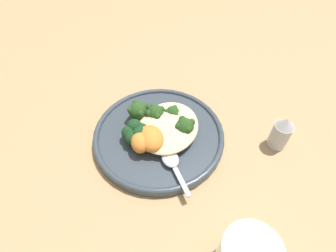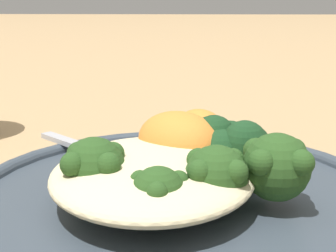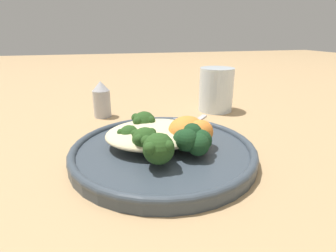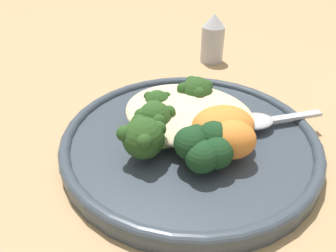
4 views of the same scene
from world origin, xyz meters
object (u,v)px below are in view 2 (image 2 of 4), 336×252
object	(u,v)px
broccoli_stalk_3	(273,168)
sweet_potato_chunk_1	(205,136)
sweet_potato_chunk_0	(189,141)
spoon	(109,152)
broccoli_stalk_1	(169,189)
plate	(180,203)
broccoli_stalk_0	(113,169)
kale_tuft	(237,145)
quinoa_mound	(158,175)
broccoli_stalk_2	(214,174)

from	to	relation	value
broccoli_stalk_3	sweet_potato_chunk_1	size ratio (longest dim) A/B	2.05
sweet_potato_chunk_0	sweet_potato_chunk_1	bearing A→B (deg)	-36.23
sweet_potato_chunk_0	spoon	bearing A→B (deg)	68.33
broccoli_stalk_1	plate	bearing A→B (deg)	179.97
broccoli_stalk_0	kale_tuft	bearing A→B (deg)	175.07
broccoli_stalk_3	sweet_potato_chunk_1	world-z (taller)	broccoli_stalk_3
broccoli_stalk_3	sweet_potato_chunk_1	distance (m)	0.08
broccoli_stalk_3	sweet_potato_chunk_1	xyz separation A→B (m)	(0.07, 0.04, -0.00)
plate	broccoli_stalk_3	bearing A→B (deg)	-107.94
quinoa_mound	broccoli_stalk_3	xyz separation A→B (m)	(-0.01, -0.07, 0.01)
plate	sweet_potato_chunk_1	xyz separation A→B (m)	(0.05, -0.02, 0.03)
broccoli_stalk_2	spoon	world-z (taller)	broccoli_stalk_2
broccoli_stalk_0	broccoli_stalk_3	distance (m)	0.09
quinoa_mound	sweet_potato_chunk_0	distance (m)	0.05
broccoli_stalk_3	sweet_potato_chunk_1	bearing A→B (deg)	151.49
sweet_potato_chunk_1	spoon	xyz separation A→B (m)	(0.01, 0.07, -0.01)
kale_tuft	spoon	xyz separation A→B (m)	(0.03, 0.09, -0.01)
broccoli_stalk_3	kale_tuft	distance (m)	0.05
sweet_potato_chunk_0	kale_tuft	xyz separation A→B (m)	(-0.00, -0.03, -0.00)
spoon	sweet_potato_chunk_0	bearing A→B (deg)	-158.09
kale_tuft	broccoli_stalk_2	bearing A→B (deg)	161.00
broccoli_stalk_1	spoon	size ratio (longest dim) A/B	1.13
broccoli_stalk_0	sweet_potato_chunk_0	distance (m)	0.07
broccoli_stalk_0	broccoli_stalk_2	world-z (taller)	broccoli_stalk_0
sweet_potato_chunk_0	plate	bearing A→B (deg)	170.72
plate	broccoli_stalk_0	bearing A→B (deg)	111.67
broccoli_stalk_0	plate	bearing A→B (deg)	164.77
plate	broccoli_stalk_3	xyz separation A→B (m)	(-0.02, -0.05, 0.03)
plate	broccoli_stalk_1	xyz separation A→B (m)	(-0.04, 0.01, 0.02)
plate	broccoli_stalk_0	distance (m)	0.05
broccoli_stalk_1	broccoli_stalk_2	bearing A→B (deg)	130.16
broccoli_stalk_0	kale_tuft	size ratio (longest dim) A/B	1.62
plate	spoon	xyz separation A→B (m)	(0.06, 0.05, 0.01)
plate	sweet_potato_chunk_0	bearing A→B (deg)	-9.28
broccoli_stalk_1	kale_tuft	bearing A→B (deg)	157.06
sweet_potato_chunk_0	spoon	size ratio (longest dim) A/B	0.69
kale_tuft	spoon	bearing A→B (deg)	74.01
sweet_potato_chunk_1	kale_tuft	xyz separation A→B (m)	(-0.02, -0.02, -0.00)
broccoli_stalk_3	sweet_potato_chunk_0	world-z (taller)	same
sweet_potato_chunk_0	sweet_potato_chunk_1	distance (m)	0.02
sweet_potato_chunk_0	kale_tuft	bearing A→B (deg)	-95.05
spoon	broccoli_stalk_0	bearing A→B (deg)	142.71
quinoa_mound	broccoli_stalk_1	xyz separation A→B (m)	(-0.02, -0.01, 0.00)
sweet_potato_chunk_0	quinoa_mound	bearing A→B (deg)	157.70
sweet_potato_chunk_0	sweet_potato_chunk_1	xyz separation A→B (m)	(0.02, -0.01, -0.00)
broccoli_stalk_2	sweet_potato_chunk_1	xyz separation A→B (m)	(0.07, 0.00, 0.00)
broccoli_stalk_3	sweet_potato_chunk_0	bearing A→B (deg)	165.52
sweet_potato_chunk_1	quinoa_mound	bearing A→B (deg)	153.86
plate	sweet_potato_chunk_0	xyz separation A→B (m)	(0.04, -0.01, 0.03)
broccoli_stalk_2	quinoa_mound	bearing A→B (deg)	-131.16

